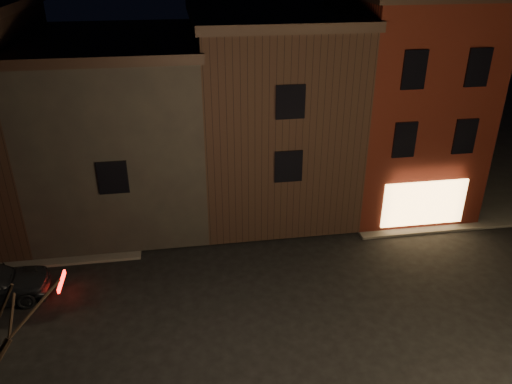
% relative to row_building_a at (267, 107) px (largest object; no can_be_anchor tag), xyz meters
% --- Properties ---
extents(ground, '(120.00, 120.00, 0.00)m').
position_rel_row_building_a_xyz_m(ground, '(-1.50, -10.50, -4.83)').
color(ground, black).
rests_on(ground, ground).
extents(sidewalk_far_right, '(30.00, 30.00, 0.12)m').
position_rel_row_building_a_xyz_m(sidewalk_far_right, '(18.50, 9.50, -4.77)').
color(sidewalk_far_right, '#2D2B28').
rests_on(sidewalk_far_right, ground).
extents(corner_building, '(6.50, 8.50, 10.50)m').
position_rel_row_building_a_xyz_m(corner_building, '(6.50, -1.03, 0.57)').
color(corner_building, '#45130C').
rests_on(corner_building, ground).
extents(row_building_a, '(7.30, 10.30, 9.40)m').
position_rel_row_building_a_xyz_m(row_building_a, '(0.00, 0.00, 0.00)').
color(row_building_a, black).
rests_on(row_building_a, ground).
extents(row_building_b, '(7.80, 10.30, 8.40)m').
position_rel_row_building_a_xyz_m(row_building_b, '(-7.25, 0.00, -0.50)').
color(row_building_b, black).
rests_on(row_building_b, ground).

